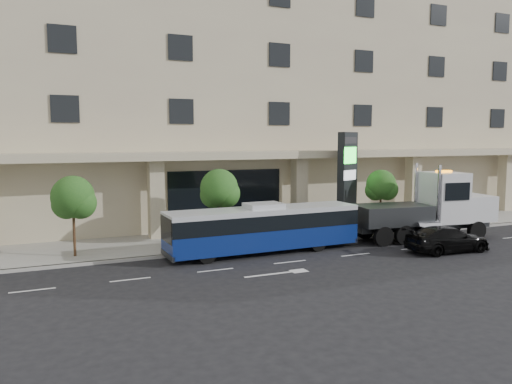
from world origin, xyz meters
TOP-DOWN VIEW (x-y plane):
  - ground at (0.00, 0.00)m, footprint 120.00×120.00m
  - sidewalk at (0.00, 5.00)m, footprint 120.00×6.00m
  - curb at (0.00, 2.00)m, footprint 120.00×0.30m
  - convention_center at (-0.00, 15.42)m, footprint 60.00×17.60m
  - tree_left at (-9.97, 3.59)m, footprint 2.27×2.20m
  - tree_mid at (-1.97, 3.59)m, footprint 2.28×2.20m
  - tree_right at (9.53, 3.59)m, footprint 2.10×2.00m
  - city_bus at (-0.38, 0.92)m, footprint 10.97×2.58m
  - tow_truck at (10.75, 0.31)m, footprint 10.39×3.61m
  - black_sedan at (9.09, -2.91)m, footprint 5.02×2.27m
  - signage_pylon at (7.33, 4.39)m, footprint 1.71×1.22m

SIDE VIEW (x-z plane):
  - ground at x=0.00m, z-range 0.00..0.00m
  - sidewalk at x=0.00m, z-range 0.00..0.15m
  - curb at x=0.00m, z-range 0.00..0.15m
  - black_sedan at x=9.09m, z-range 0.00..1.43m
  - city_bus at x=-0.38m, z-range 0.02..2.79m
  - tow_truck at x=10.75m, z-range -0.42..4.29m
  - tree_right at x=9.53m, z-range 1.01..5.06m
  - tree_left at x=-9.97m, z-range 1.00..5.22m
  - tree_mid at x=-1.97m, z-range 1.07..5.45m
  - signage_pylon at x=7.33m, z-range 0.20..6.74m
  - convention_center at x=0.00m, z-range -0.03..19.97m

